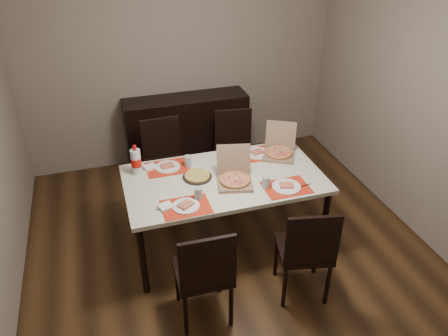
% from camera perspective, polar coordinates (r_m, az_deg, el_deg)
% --- Properties ---
extents(ground, '(3.80, 4.00, 0.02)m').
position_cam_1_polar(ground, '(4.33, 0.81, -10.86)').
color(ground, '#442A15').
rests_on(ground, ground).
extents(room_walls, '(3.84, 4.02, 2.62)m').
position_cam_1_polar(room_walls, '(3.80, -1.05, 13.53)').
color(room_walls, gray).
rests_on(room_walls, ground).
extents(sideboard, '(1.50, 0.40, 0.90)m').
position_cam_1_polar(sideboard, '(5.50, -4.85, 4.81)').
color(sideboard, black).
rests_on(sideboard, ground).
extents(dining_table, '(1.80, 1.00, 0.75)m').
position_cam_1_polar(dining_table, '(4.02, -0.00, -2.03)').
color(dining_table, beige).
rests_on(dining_table, ground).
extents(chair_near_left, '(0.43, 0.43, 0.93)m').
position_cam_1_polar(chair_near_left, '(3.39, -2.55, -13.46)').
color(chair_near_left, black).
rests_on(chair_near_left, ground).
extents(chair_near_right, '(0.50, 0.50, 0.93)m').
position_cam_1_polar(chair_near_right, '(3.63, 10.71, -10.42)').
color(chair_near_right, black).
rests_on(chair_near_right, ground).
extents(chair_far_left, '(0.43, 0.43, 0.93)m').
position_cam_1_polar(chair_far_left, '(4.82, -7.85, 1.36)').
color(chair_far_left, black).
rests_on(chair_far_left, ground).
extents(chair_far_right, '(0.48, 0.48, 0.93)m').
position_cam_1_polar(chair_far_right, '(4.98, 1.38, 2.68)').
color(chair_far_right, black).
rests_on(chair_far_right, ground).
extents(setting_near_left, '(0.45, 0.30, 0.11)m').
position_cam_1_polar(setting_near_left, '(3.64, -4.86, -4.55)').
color(setting_near_left, red).
rests_on(setting_near_left, dining_table).
extents(setting_near_right, '(0.44, 0.30, 0.11)m').
position_cam_1_polar(setting_near_right, '(3.87, 7.46, -2.29)').
color(setting_near_right, red).
rests_on(setting_near_right, dining_table).
extents(setting_far_left, '(0.49, 0.30, 0.11)m').
position_cam_1_polar(setting_far_left, '(4.16, -6.95, 0.33)').
color(setting_far_left, red).
rests_on(setting_far_left, dining_table).
extents(setting_far_right, '(0.50, 0.30, 0.11)m').
position_cam_1_polar(setting_far_right, '(4.33, 3.86, 1.88)').
color(setting_far_right, red).
rests_on(setting_far_right, dining_table).
extents(napkin_loose, '(0.16, 0.16, 0.02)m').
position_cam_1_polar(napkin_loose, '(3.99, 0.81, -1.02)').
color(napkin_loose, white).
rests_on(napkin_loose, dining_table).
extents(pizza_box_center, '(0.37, 0.40, 0.31)m').
position_cam_1_polar(pizza_box_center, '(3.89, 1.39, -1.21)').
color(pizza_box_center, '#7F6149').
rests_on(pizza_box_center, dining_table).
extents(pizza_box_right, '(0.42, 0.43, 0.30)m').
position_cam_1_polar(pizza_box_right, '(4.36, 7.20, 2.33)').
color(pizza_box_right, '#7F6149').
rests_on(pizza_box_right, dining_table).
extents(faina_plate, '(0.27, 0.27, 0.03)m').
position_cam_1_polar(faina_plate, '(3.98, -3.51, -1.09)').
color(faina_plate, black).
rests_on(faina_plate, dining_table).
extents(dip_bowl, '(0.15, 0.15, 0.03)m').
position_cam_1_polar(dip_bowl, '(4.15, 0.75, 0.46)').
color(dip_bowl, white).
rests_on(dip_bowl, dining_table).
extents(soda_bottle, '(0.10, 0.10, 0.29)m').
position_cam_1_polar(soda_bottle, '(4.07, -11.41, 0.84)').
color(soda_bottle, silver).
rests_on(soda_bottle, dining_table).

